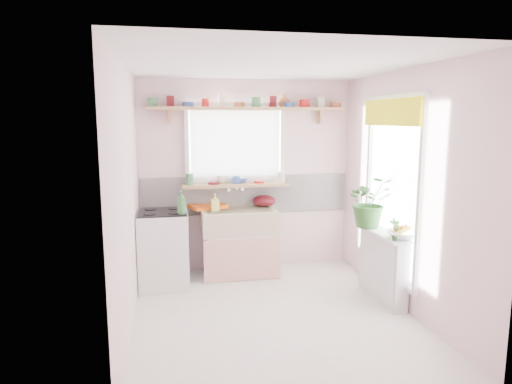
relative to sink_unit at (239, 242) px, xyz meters
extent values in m
plane|color=white|center=(0.15, -1.29, -0.43)|extent=(3.20, 3.20, 0.00)
plane|color=white|center=(0.15, -1.29, 2.07)|extent=(3.20, 3.20, 0.00)
plane|color=#FAD1D5|center=(0.15, 0.31, 0.82)|extent=(2.80, 0.00, 2.80)
plane|color=#FAD1D5|center=(0.15, -2.89, 0.82)|extent=(2.80, 0.00, 2.80)
plane|color=#FAD1D5|center=(-1.25, -1.29, 0.82)|extent=(0.00, 3.20, 3.20)
plane|color=#FAD1D5|center=(1.55, -1.29, 0.82)|extent=(0.00, 3.20, 3.20)
cube|color=white|center=(0.15, 0.29, 0.57)|extent=(2.74, 0.03, 0.50)
cube|color=#D0878E|center=(0.15, 0.29, 0.37)|extent=(2.74, 0.02, 0.12)
cube|color=white|center=(0.00, 0.30, 1.22)|extent=(1.20, 0.01, 1.00)
cube|color=white|center=(0.00, 0.24, 1.22)|extent=(1.15, 0.02, 0.95)
cube|color=white|center=(1.54, -1.09, 0.82)|extent=(0.01, 1.10, 1.90)
cube|color=#FDF51A|center=(1.46, -1.09, 1.63)|extent=(0.03, 1.20, 0.28)
cube|color=white|center=(0.00, 0.01, -0.16)|extent=(0.85, 0.55, 0.55)
cube|color=#D9583F|center=(0.00, -0.27, -0.16)|extent=(0.95, 0.02, 0.53)
cube|color=beige|center=(0.00, 0.01, 0.27)|extent=(0.95, 0.55, 0.30)
cylinder|color=silver|center=(0.00, 0.26, 0.67)|extent=(0.03, 0.22, 0.03)
cube|color=white|center=(-0.95, -0.24, 0.02)|extent=(0.58, 0.58, 0.90)
cube|color=black|center=(-0.95, -0.24, 0.47)|extent=(0.56, 0.56, 0.02)
cylinder|color=black|center=(-1.09, -0.38, 0.49)|extent=(0.14, 0.14, 0.01)
cylinder|color=black|center=(-0.81, -0.38, 0.49)|extent=(0.14, 0.14, 0.01)
cylinder|color=black|center=(-1.09, -0.10, 0.49)|extent=(0.14, 0.14, 0.01)
cylinder|color=black|center=(-0.81, -0.10, 0.49)|extent=(0.14, 0.14, 0.01)
cube|color=white|center=(1.45, -1.09, -0.06)|extent=(0.15, 0.90, 0.75)
cube|color=white|center=(1.42, -1.09, 0.33)|extent=(0.22, 0.95, 0.03)
cube|color=tan|center=(0.00, 0.19, 0.71)|extent=(1.40, 0.22, 0.04)
cube|color=tan|center=(0.15, 0.18, 1.69)|extent=(2.52, 0.24, 0.04)
cylinder|color=#3F7F4C|center=(-1.03, 0.18, 1.77)|extent=(0.11, 0.11, 0.12)
cylinder|color=#590F14|center=(-0.82, 0.18, 1.77)|extent=(0.11, 0.11, 0.12)
cylinder|color=#3359A5|center=(-0.60, 0.18, 1.74)|extent=(0.11, 0.11, 0.06)
cylinder|color=red|center=(-0.39, 0.18, 1.77)|extent=(0.11, 0.11, 0.12)
cylinder|color=silver|center=(-0.17, 0.18, 1.77)|extent=(0.11, 0.11, 0.12)
cylinder|color=#A55133|center=(0.04, 0.18, 1.74)|extent=(0.11, 0.11, 0.06)
cylinder|color=#3F7F4C|center=(0.26, 0.18, 1.77)|extent=(0.11, 0.11, 0.12)
cylinder|color=#590F14|center=(0.47, 0.18, 1.77)|extent=(0.11, 0.11, 0.12)
cylinder|color=#3359A5|center=(0.69, 0.18, 1.74)|extent=(0.11, 0.11, 0.06)
cylinder|color=red|center=(0.90, 0.18, 1.77)|extent=(0.11, 0.11, 0.12)
cylinder|color=silver|center=(1.12, 0.18, 1.77)|extent=(0.11, 0.11, 0.12)
cylinder|color=#A55133|center=(1.33, 0.18, 1.74)|extent=(0.11, 0.11, 0.06)
cylinder|color=#3F7F4C|center=(-0.62, 0.19, 0.79)|extent=(0.11, 0.11, 0.12)
cylinder|color=#590F14|center=(-0.31, 0.19, 0.79)|extent=(0.11, 0.11, 0.12)
cylinder|color=#3359A5|center=(0.00, 0.19, 0.76)|extent=(0.11, 0.11, 0.06)
cylinder|color=red|center=(0.31, 0.19, 0.79)|extent=(0.11, 0.11, 0.12)
cylinder|color=silver|center=(0.62, 0.19, 0.79)|extent=(0.11, 0.11, 0.12)
cube|color=orange|center=(-0.38, 0.21, 0.44)|extent=(0.53, 0.46, 0.04)
ellipsoid|color=#4F0D17|center=(0.38, 0.21, 0.49)|extent=(0.36, 0.36, 0.14)
imported|color=#2E6327|center=(1.36, -0.89, 0.64)|extent=(0.54, 0.47, 0.59)
imported|color=silver|center=(1.48, -1.43, 0.38)|extent=(0.37, 0.37, 0.08)
imported|color=#31692A|center=(1.36, -1.49, 0.46)|extent=(0.13, 0.10, 0.23)
imported|color=#DCE164|center=(-0.30, 0.00, 0.53)|extent=(0.10, 0.10, 0.22)
imported|color=beige|center=(-0.19, 0.25, 0.78)|extent=(0.16, 0.16, 0.11)
imported|color=#314BA1|center=(0.04, 0.25, 0.76)|extent=(0.23, 0.23, 0.07)
imported|color=#97562E|center=(0.64, 0.24, 1.79)|extent=(0.21, 0.21, 0.17)
imported|color=#3A743F|center=(-0.73, -0.43, 0.62)|extent=(0.11, 0.11, 0.27)
sphere|color=orange|center=(1.48, -1.43, 0.44)|extent=(0.08, 0.08, 0.08)
sphere|color=orange|center=(1.54, -1.40, 0.44)|extent=(0.08, 0.08, 0.08)
sphere|color=orange|center=(1.43, -1.41, 0.44)|extent=(0.08, 0.08, 0.08)
cylinder|color=yellow|center=(1.50, -1.48, 0.45)|extent=(0.18, 0.04, 0.10)
camera|label=1|loc=(-0.86, -5.62, 1.56)|focal=32.00mm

